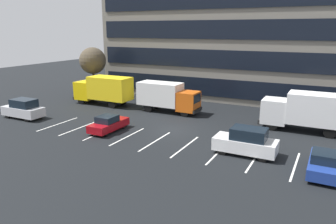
{
  "coord_description": "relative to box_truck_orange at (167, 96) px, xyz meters",
  "views": [
    {
      "loc": [
        12.93,
        -26.24,
        9.26
      ],
      "look_at": [
        -1.13,
        0.97,
        1.4
      ],
      "focal_mm": 34.67,
      "sensor_mm": 36.0,
      "label": 1
    }
  ],
  "objects": [
    {
      "name": "ground_plane",
      "position": [
        3.72,
        -5.78,
        -1.89
      ],
      "size": [
        120.0,
        120.0,
        0.0
      ],
      "primitive_type": "plane",
      "color": "black"
    },
    {
      "name": "lot_markings",
      "position": [
        3.72,
        -9.37,
        -1.88
      ],
      "size": [
        22.54,
        5.4,
        0.01
      ],
      "color": "silver",
      "rests_on": "ground_plane"
    },
    {
      "name": "bare_tree",
      "position": [
        -13.28,
        3.25,
        3.11
      ],
      "size": [
        3.65,
        3.65,
        6.85
      ],
      "color": "#473323",
      "rests_on": "ground_plane"
    },
    {
      "name": "sedan_navy",
      "position": [
        16.7,
        -9.88,
        -1.14
      ],
      "size": [
        1.86,
        4.43,
        1.59
      ],
      "color": "navy",
      "rests_on": "ground_plane"
    },
    {
      "name": "box_truck_yellow_all",
      "position": [
        -8.74,
        -0.33,
        0.12
      ],
      "size": [
        7.71,
        2.55,
        3.57
      ],
      "color": "yellow",
      "rests_on": "ground_plane"
    },
    {
      "name": "box_truck_white",
      "position": [
        14.77,
        -0.57,
        0.15
      ],
      "size": [
        7.81,
        2.59,
        3.62
      ],
      "color": "white",
      "rests_on": "ground_plane"
    },
    {
      "name": "office_building",
      "position": [
        3.72,
        12.17,
        5.31
      ],
      "size": [
        36.16,
        10.23,
        14.4
      ],
      "color": "slate",
      "rests_on": "ground_plane"
    },
    {
      "name": "box_truck_orange",
      "position": [
        0.0,
        0.0,
        0.0
      ],
      "size": [
        7.24,
        2.4,
        3.35
      ],
      "color": "#D85914",
      "rests_on": "ground_plane"
    },
    {
      "name": "suv_silver",
      "position": [
        -12.4,
        -9.36,
        -0.88
      ],
      "size": [
        4.61,
        1.95,
        2.08
      ],
      "color": "silver",
      "rests_on": "ground_plane"
    },
    {
      "name": "sedan_maroon",
      "position": [
        -1.54,
        -8.9,
        -1.17
      ],
      "size": [
        1.78,
        4.24,
        1.52
      ],
      "color": "maroon",
      "rests_on": "ground_plane"
    },
    {
      "name": "suv_white",
      "position": [
        11.29,
        -8.82,
        -0.87
      ],
      "size": [
        4.67,
        1.98,
        2.11
      ],
      "color": "white",
      "rests_on": "ground_plane"
    }
  ]
}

